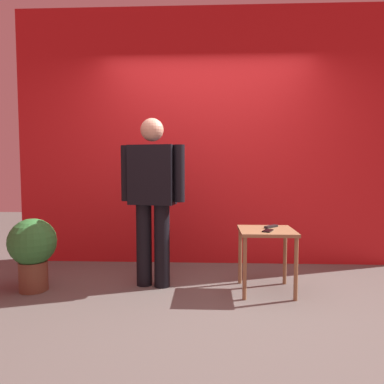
{
  "coord_description": "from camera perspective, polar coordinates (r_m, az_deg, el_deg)",
  "views": [
    {
      "loc": [
        -0.0,
        -2.92,
        1.18
      ],
      "look_at": [
        -0.16,
        0.55,
        0.93
      ],
      "focal_mm": 33.42,
      "sensor_mm": 36.0,
      "label": 1
    }
  ],
  "objects": [
    {
      "name": "cell_phone",
      "position": [
        3.32,
        12.07,
        -6.06
      ],
      "size": [
        0.12,
        0.16,
        0.01
      ],
      "primitive_type": "cube",
      "rotation": [
        0.0,
        0.0,
        -0.43
      ],
      "color": "black",
      "rests_on": "side_table"
    },
    {
      "name": "ground_plane",
      "position": [
        3.15,
        2.53,
        -17.82
      ],
      "size": [
        12.0,
        12.0,
        0.0
      ],
      "primitive_type": "plane",
      "color": "#59544F"
    },
    {
      "name": "potted_plant",
      "position": [
        3.71,
        -24.03,
        -8.17
      ],
      "size": [
        0.44,
        0.44,
        0.69
      ],
      "color": "brown",
      "rests_on": "ground_plane"
    },
    {
      "name": "back_wall_red",
      "position": [
        4.36,
        2.58,
        8.67
      ],
      "size": [
        4.59,
        0.12,
        3.04
      ],
      "primitive_type": "cube",
      "color": "red",
      "rests_on": "ground_plane"
    },
    {
      "name": "standing_person",
      "position": [
        3.48,
        -6.23,
        -0.18
      ],
      "size": [
        0.65,
        0.29,
        1.63
      ],
      "color": "black",
      "rests_on": "ground_plane"
    },
    {
      "name": "tv_remote",
      "position": [
        3.52,
        12.58,
        -5.4
      ],
      "size": [
        0.15,
        0.15,
        0.02
      ],
      "primitive_type": "cube",
      "rotation": [
        0.0,
        0.0,
        -0.79
      ],
      "color": "black",
      "rests_on": "side_table"
    },
    {
      "name": "side_table",
      "position": [
        3.43,
        11.88,
        -7.44
      ],
      "size": [
        0.51,
        0.51,
        0.59
      ],
      "color": "olive",
      "rests_on": "ground_plane"
    }
  ]
}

